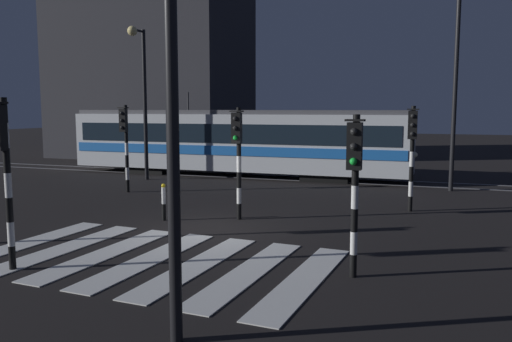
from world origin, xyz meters
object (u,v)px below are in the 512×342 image
object	(u,v)px
street_lamp_near_kerb	(161,29)
street_lamp_trackside_right	(456,68)
street_lamp_trackside_left	(142,84)
traffic_light_corner_near_right	(355,172)
traffic_light_median_centre	(238,146)
tram	(235,141)
traffic_light_corner_far_right	(412,142)
traffic_light_corner_far_left	(125,135)
bollard_island_edge	(164,202)
traffic_light_kerb_mid_left	(3,158)

from	to	relation	value
street_lamp_near_kerb	street_lamp_trackside_right	bearing A→B (deg)	76.27
street_lamp_trackside_left	street_lamp_near_kerb	distance (m)	17.60
traffic_light_corner_near_right	traffic_light_median_centre	bearing A→B (deg)	133.91
street_lamp_trackside_left	tram	distance (m)	5.22
street_lamp_trackside_right	traffic_light_corner_far_right	bearing A→B (deg)	-105.35
street_lamp_trackside_right	street_lamp_near_kerb	distance (m)	16.47
traffic_light_corner_far_left	traffic_light_median_centre	bearing A→B (deg)	-28.43
bollard_island_edge	street_lamp_near_kerb	bearing A→B (deg)	-60.02
traffic_light_corner_near_right	bollard_island_edge	world-z (taller)	traffic_light_corner_near_right
traffic_light_corner_near_right	traffic_light_median_centre	xyz separation A→B (m)	(-4.11, 4.27, 0.09)
traffic_light_kerb_mid_left	tram	size ratio (longest dim) A/B	0.21
traffic_light_median_centre	street_lamp_near_kerb	size ratio (longest dim) A/B	0.49
traffic_light_median_centre	traffic_light_kerb_mid_left	bearing A→B (deg)	-112.82
street_lamp_trackside_right	street_lamp_near_kerb	bearing A→B (deg)	-103.73
traffic_light_kerb_mid_left	bollard_island_edge	world-z (taller)	traffic_light_kerb_mid_left
traffic_light_median_centre	street_lamp_trackside_left	bearing A→B (deg)	137.96
traffic_light_corner_near_right	street_lamp_near_kerb	distance (m)	4.89
street_lamp_trackside_left	street_lamp_near_kerb	xyz separation A→B (m)	(9.53, -14.80, -0.08)
bollard_island_edge	traffic_light_median_centre	bearing A→B (deg)	21.48
traffic_light_corner_near_right	traffic_light_kerb_mid_left	world-z (taller)	traffic_light_kerb_mid_left
tram	street_lamp_trackside_right	bearing A→B (deg)	-9.78
traffic_light_corner_near_right	street_lamp_near_kerb	world-z (taller)	street_lamp_near_kerb
traffic_light_median_centre	traffic_light_corner_far_left	xyz separation A→B (m)	(-6.08, 3.29, 0.07)
street_lamp_trackside_right	street_lamp_near_kerb	xyz separation A→B (m)	(-3.91, -15.99, -0.56)
traffic_light_corner_near_right	traffic_light_median_centre	distance (m)	5.93
street_lamp_trackside_right	traffic_light_corner_far_left	bearing A→B (deg)	-159.63
traffic_light_corner_far_right	traffic_light_median_centre	size ratio (longest dim) A/B	1.02
traffic_light_median_centre	traffic_light_corner_far_left	bearing A→B (deg)	151.57
street_lamp_trackside_right	street_lamp_trackside_left	bearing A→B (deg)	-174.94
traffic_light_corner_far_left	street_lamp_near_kerb	bearing A→B (deg)	-54.20
traffic_light_corner_far_left	bollard_island_edge	xyz separation A→B (m)	(4.02, -4.10, -1.73)
street_lamp_trackside_left	bollard_island_edge	xyz separation A→B (m)	(5.29, -7.43, -3.86)
traffic_light_corner_far_left	tram	world-z (taller)	tram
traffic_light_corner_near_right	street_lamp_trackside_left	bearing A→B (deg)	136.44
traffic_light_corner_near_right	traffic_light_corner_far_left	distance (m)	12.70
traffic_light_corner_far_right	traffic_light_corner_far_left	distance (m)	10.87
traffic_light_corner_far_left	street_lamp_trackside_right	distance (m)	13.25
traffic_light_kerb_mid_left	street_lamp_trackside_right	bearing A→B (deg)	58.15
street_lamp_near_kerb	bollard_island_edge	xyz separation A→B (m)	(-4.25, 7.36, -3.79)
traffic_light_corner_far_left	tram	xyz separation A→B (m)	(2.14, 6.25, -0.54)
traffic_light_median_centre	street_lamp_trackside_right	bearing A→B (deg)	52.05
traffic_light_corner_far_left	bollard_island_edge	size ratio (longest dim) A/B	3.12
bollard_island_edge	traffic_light_corner_near_right	bearing A→B (deg)	-29.29
traffic_light_corner_far_right	traffic_light_median_centre	world-z (taller)	traffic_light_corner_far_right
traffic_light_corner_far_right	bollard_island_edge	world-z (taller)	traffic_light_corner_far_right
traffic_light_median_centre	traffic_light_corner_near_right	bearing A→B (deg)	-46.09
traffic_light_corner_far_right	street_lamp_trackside_left	bearing A→B (deg)	163.56
street_lamp_near_kerb	tram	distance (m)	18.92
street_lamp_near_kerb	tram	world-z (taller)	street_lamp_near_kerb
traffic_light_corner_near_right	street_lamp_near_kerb	xyz separation A→B (m)	(-1.92, -3.90, 2.23)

